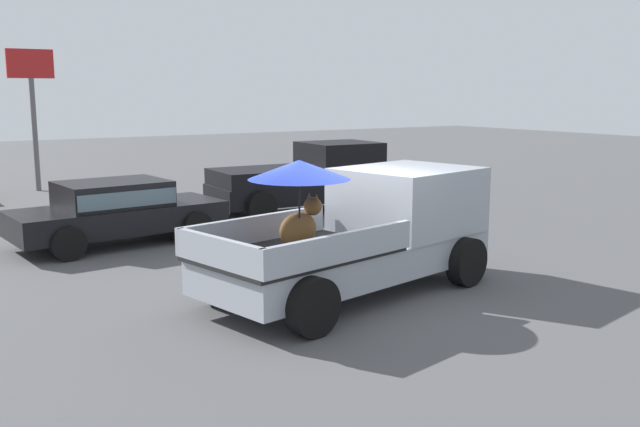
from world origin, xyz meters
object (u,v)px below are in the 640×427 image
object	(u,v)px
pickup_truck_main	(368,229)
motel_sign	(32,91)
parked_sedan_near	(116,209)
pickup_truck_red	(308,178)

from	to	relation	value
pickup_truck_main	motel_sign	size ratio (longest dim) A/B	1.19
motel_sign	parked_sedan_near	bearing A→B (deg)	-91.26
pickup_truck_red	parked_sedan_near	bearing A→B (deg)	-163.12
parked_sedan_near	motel_sign	bearing A→B (deg)	83.33
pickup_truck_main	pickup_truck_red	size ratio (longest dim) A/B	1.09
motel_sign	pickup_truck_red	bearing A→B (deg)	-56.11
pickup_truck_main	parked_sedan_near	world-z (taller)	pickup_truck_main
pickup_truck_red	parked_sedan_near	distance (m)	5.72
pickup_truck_main	parked_sedan_near	size ratio (longest dim) A/B	1.20
pickup_truck_red	parked_sedan_near	xyz separation A→B (m)	(-5.54, -1.42, -0.13)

